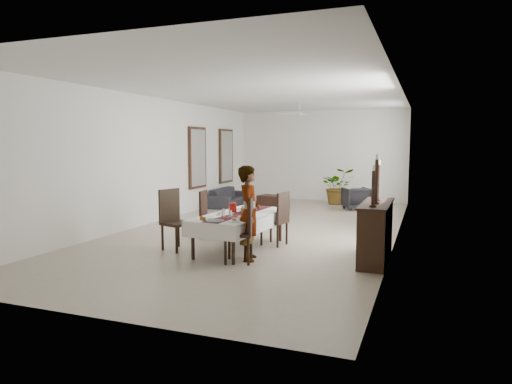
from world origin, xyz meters
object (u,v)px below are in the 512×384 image
sofa (229,197)px  red_pitcher (233,208)px  woman (249,213)px  dining_table_top (240,216)px  sideboard_body (376,233)px

sofa → red_pitcher: bearing=-156.2°
red_pitcher → sofa: size_ratio=0.09×
woman → dining_table_top: bearing=16.2°
red_pitcher → dining_table_top: bearing=-35.7°
dining_table_top → red_pitcher: 0.29m
dining_table_top → woman: woman is taller
sofa → dining_table_top: bearing=-155.0°
woman → sofa: (-3.17, 6.31, -0.53)m
red_pitcher → sideboard_body: (2.72, -0.12, -0.29)m
red_pitcher → sideboard_body: bearing=-2.4°
dining_table_top → woman: 0.81m
sideboard_body → dining_table_top: bearing=-179.1°
woman → sideboard_body: bearing=-88.9°
dining_table_top → woman: size_ratio=1.32×
red_pitcher → sofa: 6.06m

